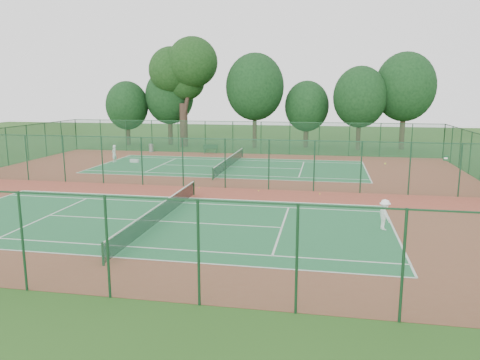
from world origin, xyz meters
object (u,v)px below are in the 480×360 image
object	(u,v)px
player_near	(385,215)
trash_bin	(151,148)
player_far	(114,154)
kit_bag	(135,161)
bench	(210,149)
big_tree	(184,70)

from	to	relation	value
player_near	trash_bin	size ratio (longest dim) A/B	1.70
player_far	trash_bin	size ratio (longest dim) A/B	1.84
player_near	kit_bag	bearing A→B (deg)	31.49
trash_bin	bench	distance (m)	6.80
kit_bag	big_tree	distance (m)	16.16
player_near	bench	size ratio (longest dim) A/B	0.90
bench	player_far	bearing A→B (deg)	-153.99
bench	big_tree	size ratio (longest dim) A/B	0.13
bench	kit_bag	world-z (taller)	bench
bench	big_tree	distance (m)	11.41
player_far	kit_bag	size ratio (longest dim) A/B	1.96
player_far	big_tree	size ratio (longest dim) A/B	0.13
player_near	big_tree	size ratio (longest dim) A/B	0.12
player_near	player_far	size ratio (longest dim) A/B	0.92
trash_bin	bench	world-z (taller)	bench
big_tree	bench	bearing A→B (deg)	-51.45
big_tree	kit_bag	bearing A→B (deg)	-93.89
trash_bin	kit_bag	world-z (taller)	trash_bin
player_near	trash_bin	distance (m)	34.03
trash_bin	big_tree	distance (m)	10.69
player_near	bench	xyz separation A→B (m)	(-15.29, 25.86, -0.25)
player_near	kit_bag	distance (m)	27.75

